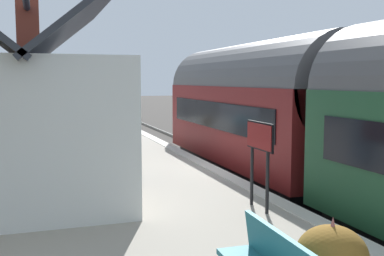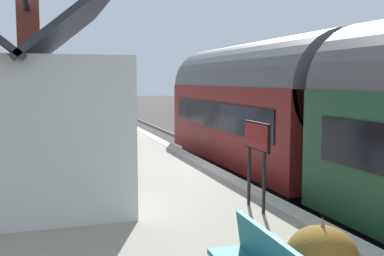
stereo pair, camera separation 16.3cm
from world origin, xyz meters
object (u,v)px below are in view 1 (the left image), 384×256
object	(u,v)px
planter_edge_near	(115,127)
station_sign_board	(260,143)
station_building	(30,117)
lamp_post_platform	(119,80)
bench_mid_platform	(94,130)
planter_edge_far	(63,132)

from	to	relation	value
planter_edge_near	station_sign_board	bearing A→B (deg)	-176.18
station_building	planter_edge_near	xyz separation A→B (m)	(7.91, -3.12, -1.11)
lamp_post_platform	station_sign_board	size ratio (longest dim) A/B	2.09
bench_mid_platform	planter_edge_far	size ratio (longest dim) A/B	1.90
bench_mid_platform	station_sign_board	xyz separation A→B (m)	(-9.81, -1.77, 0.71)
station_sign_board	bench_mid_platform	bearing A→B (deg)	10.24
station_building	lamp_post_platform	xyz separation A→B (m)	(9.60, -3.61, 0.83)
planter_edge_far	station_sign_board	xyz separation A→B (m)	(-11.34, -2.83, 0.93)
station_building	planter_edge_near	world-z (taller)	station_building
station_building	planter_edge_far	world-z (taller)	station_building
station_building	bench_mid_platform	size ratio (longest dim) A/B	5.35
bench_mid_platform	station_sign_board	bearing A→B (deg)	-169.76
bench_mid_platform	lamp_post_platform	bearing A→B (deg)	-24.38
station_building	lamp_post_platform	world-z (taller)	station_building
station_building	lamp_post_platform	distance (m)	10.29
bench_mid_platform	lamp_post_platform	distance (m)	4.07
planter_edge_near	station_building	bearing A→B (deg)	158.47
station_building	planter_edge_near	distance (m)	8.57
station_building	lamp_post_platform	bearing A→B (deg)	-20.60
bench_mid_platform	planter_edge_far	bearing A→B (deg)	34.63
planter_edge_near	lamp_post_platform	bearing A→B (deg)	-16.13
lamp_post_platform	bench_mid_platform	bearing A→B (deg)	155.62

